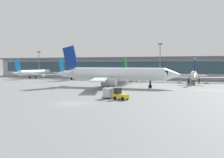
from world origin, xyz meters
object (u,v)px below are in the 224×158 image
baggage_tug (120,95)px  apron_light_mast_0 (39,63)px  gate_airplane_3 (194,75)px  cargo_dolly_lead (108,93)px  gate_airplane_1 (76,73)px  apron_light_mast_1 (160,60)px  gate_airplane_0 (35,73)px  gate_airplane_2 (133,75)px  taxiing_regional_jet (116,74)px

baggage_tug → apron_light_mast_0: size_ratio=0.23×
gate_airplane_3 → cargo_dolly_lead: (-12.65, -48.49, -1.46)m
gate_airplane_1 → apron_light_mast_1: size_ratio=1.68×
gate_airplane_1 → cargo_dolly_lead: (33.91, -50.33, -1.46)m
cargo_dolly_lead → apron_light_mast_0: apron_light_mast_0 is taller
gate_airplane_0 → gate_airplane_3: same height
gate_airplane_2 → baggage_tug: size_ratio=8.71×
gate_airplane_1 → baggage_tug: bearing=-139.2°
gate_airplane_2 → gate_airplane_1: bearing=83.0°
gate_airplane_2 → taxiing_regional_jet: taxiing_regional_jet is taller
apron_light_mast_1 → gate_airplane_0: bearing=-165.8°
gate_airplane_3 → apron_light_mast_1: 22.57m
gate_airplane_2 → apron_light_mast_0: 56.93m
apron_light_mast_0 → apron_light_mast_1: 61.14m
gate_airplane_2 → baggage_tug: bearing=-168.4°
gate_airplane_3 → gate_airplane_0: bearing=84.0°
taxiing_regional_jet → baggage_tug: bearing=-72.0°
gate_airplane_0 → apron_light_mast_0: apron_light_mast_0 is taller
apron_light_mast_0 → gate_airplane_0: bearing=-60.9°
gate_airplane_2 → taxiing_regional_jet: bearing=-176.2°
cargo_dolly_lead → apron_light_mast_0: size_ratio=0.19×
cargo_dolly_lead → apron_light_mast_1: bearing=108.9°
baggage_tug → apron_light_mast_0: (-65.59, 65.70, 6.16)m
gate_airplane_0 → baggage_tug: gate_airplane_0 is taller
gate_airplane_2 → gate_airplane_3: same height
gate_airplane_2 → taxiing_regional_jet: 25.60m
gate_airplane_2 → apron_light_mast_1: 19.04m
taxiing_regional_jet → baggage_tug: (9.00, -23.28, -2.64)m
cargo_dolly_lead → apron_light_mast_1: apron_light_mast_1 is taller
apron_light_mast_0 → taxiing_regional_jet: bearing=-36.9°
gate_airplane_0 → gate_airplane_2: same height
gate_airplane_1 → apron_light_mast_1: 35.54m
gate_airplane_2 → apron_light_mast_0: size_ratio=1.98×
gate_airplane_1 → gate_airplane_3: (46.57, -1.84, 0.00)m
gate_airplane_3 → taxiing_regional_jet: bearing=140.0°
gate_airplane_0 → apron_light_mast_1: 55.46m
taxiing_regional_jet → apron_light_mast_0: bearing=140.0°
baggage_tug → apron_light_mast_0: bearing=152.1°
gate_airplane_0 → taxiing_regional_jet: bearing=-115.4°
gate_airplane_3 → cargo_dolly_lead: 50.13m
gate_airplane_0 → apron_light_mast_0: size_ratio=1.98×
baggage_tug → gate_airplane_1: bearing=142.6°
baggage_tug → apron_light_mast_0: apron_light_mast_0 is taller
gate_airplane_3 → baggage_tug: bearing=164.7°
baggage_tug → cargo_dolly_lead: (-2.54, 0.78, 0.16)m
taxiing_regional_jet → baggage_tug: taxiing_regional_jet is taller
gate_airplane_3 → baggage_tug: 50.32m
gate_airplane_0 → taxiing_regional_jet: size_ratio=0.71×
taxiing_regional_jet → cargo_dolly_lead: taxiing_regional_jet is taller
gate_airplane_1 → taxiing_regional_jet: size_ratio=0.71×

